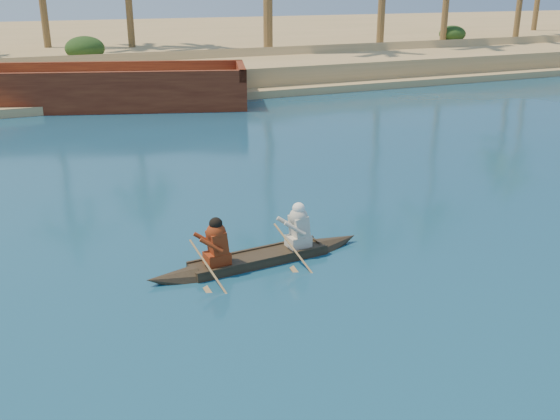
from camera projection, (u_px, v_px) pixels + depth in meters
name	position (u px, v px, depth m)	size (l,w,h in m)	color
sandy_embankment	(155.00, 44.00, 51.14)	(150.00, 51.00, 1.50)	tan
shrub_cluster	(214.00, 54.00, 37.71)	(100.00, 6.00, 2.40)	#173312
canoe	(259.00, 251.00, 12.08)	(4.56, 0.92, 1.25)	#32291B
barge_mid	(107.00, 90.00, 27.77)	(12.94, 7.73, 2.05)	maroon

